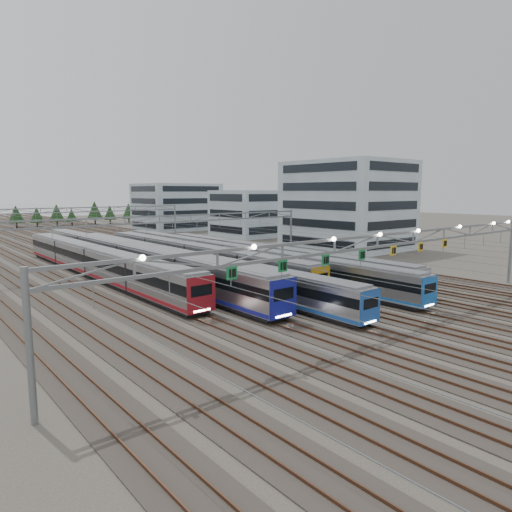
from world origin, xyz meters
TOP-DOWN VIEW (x-y plane):
  - ground at (0.00, 0.00)m, footprint 400.00×400.00m
  - track_bed at (0.00, 100.00)m, footprint 54.00×260.00m
  - train_a at (-11.25, 36.88)m, footprint 3.03×52.59m
  - train_b at (-6.75, 36.85)m, footprint 3.13×64.63m
  - train_c at (-2.25, 31.36)m, footprint 2.64×65.22m
  - train_d at (2.25, 34.17)m, footprint 2.83×51.41m
  - train_e at (6.75, 31.10)m, footprint 2.72×64.98m
  - train_f at (11.25, 27.78)m, footprint 2.56×51.91m
  - gantry_near at (-0.05, -0.12)m, footprint 56.36×0.61m
  - gantry_mid at (0.00, 40.00)m, footprint 56.36×0.36m
  - gantry_far at (0.00, 85.00)m, footprint 56.36×0.36m
  - depot_bldg_south at (40.26, 36.50)m, footprint 18.00×22.00m
  - depot_bldg_mid at (40.07, 68.79)m, footprint 14.00×16.00m
  - depot_bldg_north at (36.76, 99.39)m, footprint 22.00×18.00m
  - treeline at (2.25, 136.06)m, footprint 100.10×5.60m

SIDE VIEW (x-z plane):
  - ground at x=0.00m, z-range 0.00..0.00m
  - track_bed at x=0.00m, z-range -1.22..4.20m
  - train_f at x=11.25m, z-range 0.25..3.58m
  - train_c at x=-2.25m, z-range 0.25..3.68m
  - train_e at x=6.75m, z-range 0.25..3.79m
  - train_d at x=2.25m, z-range 0.25..3.93m
  - train_a at x=-11.25m, z-range 0.25..4.21m
  - train_b at x=-6.75m, z-range 0.25..4.33m
  - treeline at x=2.25m, z-range 0.72..7.74m
  - depot_bldg_mid at x=40.07m, z-range 0.00..11.82m
  - gantry_mid at x=0.00m, z-range 2.39..10.39m
  - gantry_far at x=0.00m, z-range 2.39..10.39m
  - depot_bldg_north at x=36.76m, z-range 0.00..13.86m
  - gantry_near at x=-0.05m, z-range 3.05..11.13m
  - depot_bldg_south at x=40.26m, z-range 0.00..17.57m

